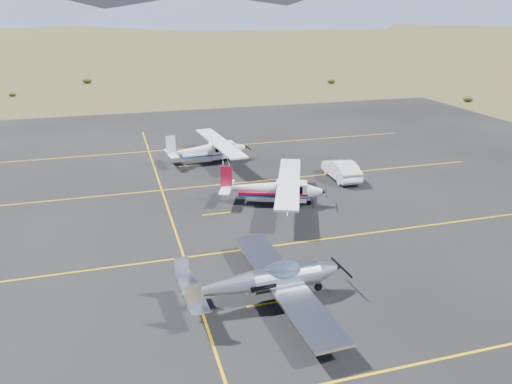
{
  "coord_description": "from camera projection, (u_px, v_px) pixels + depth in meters",
  "views": [
    {
      "loc": [
        -8.97,
        -22.08,
        12.67
      ],
      "look_at": [
        -0.63,
        6.58,
        1.6
      ],
      "focal_mm": 35.0,
      "sensor_mm": 36.0,
      "label": 1
    }
  ],
  "objects": [
    {
      "name": "aircraft_cessna",
      "position": [
        273.0,
        188.0,
        33.79
      ],
      "size": [
        7.37,
        10.15,
        2.63
      ],
      "rotation": [
        0.0,
        0.0,
        -0.37
      ],
      "color": "white",
      "rests_on": "apron"
    },
    {
      "name": "apron",
      "position": [
        263.0,
        212.0,
        32.94
      ],
      "size": [
        72.0,
        72.0,
        0.02
      ],
      "primitive_type": "cube",
      "color": "black",
      "rests_on": "ground"
    },
    {
      "name": "aircraft_plain",
      "position": [
        208.0,
        149.0,
        43.01
      ],
      "size": [
        6.33,
        10.53,
        2.66
      ],
      "rotation": [
        0.0,
        0.0,
        0.09
      ],
      "color": "white",
      "rests_on": "apron"
    },
    {
      "name": "sedan",
      "position": [
        341.0,
        169.0,
        38.98
      ],
      "size": [
        1.78,
        4.66,
        1.52
      ],
      "primitive_type": "imported",
      "rotation": [
        0.0,
        0.0,
        3.1
      ],
      "color": "white",
      "rests_on": "apron"
    },
    {
      "name": "ground",
      "position": [
        302.0,
        260.0,
        26.64
      ],
      "size": [
        1600.0,
        1600.0,
        0.0
      ],
      "primitive_type": "plane",
      "color": "#383D1C",
      "rests_on": "ground"
    },
    {
      "name": "aircraft_low_wing",
      "position": [
        267.0,
        280.0,
        22.55
      ],
      "size": [
        7.44,
        10.37,
        2.25
      ],
      "rotation": [
        0.0,
        0.0,
        0.06
      ],
      "color": "silver",
      "rests_on": "apron"
    }
  ]
}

